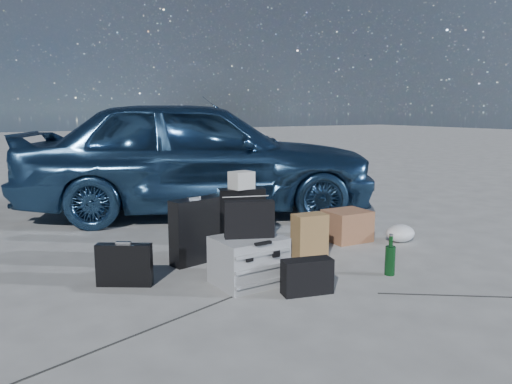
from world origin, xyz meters
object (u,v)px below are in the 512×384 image
at_px(cardboard_box, 347,226).
at_px(green_bottle, 390,255).
at_px(car, 199,156).
at_px(duffel_bag, 225,220).
at_px(briefcase, 124,265).
at_px(suitcase_right, 241,216).
at_px(pelican_case, 249,260).
at_px(suitcase_left, 195,231).

bearing_deg(cardboard_box, green_bottle, -111.98).
distance_m(car, duffel_bag, 1.37).
relative_size(briefcase, green_bottle, 1.29).
distance_m(duffel_bag, cardboard_box, 1.32).
height_order(briefcase, suitcase_right, suitcase_right).
bearing_deg(duffel_bag, briefcase, -164.67).
bearing_deg(green_bottle, cardboard_box, 68.02).
relative_size(car, briefcase, 10.44).
xyz_separation_m(pelican_case, duffel_bag, (0.53, 1.48, -0.03)).
distance_m(suitcase_left, green_bottle, 1.71).
height_order(suitcase_left, cardboard_box, suitcase_left).
bearing_deg(duffel_bag, cardboard_box, -61.54).
xyz_separation_m(car, briefcase, (-1.63, -2.24, -0.60)).
bearing_deg(car, pelican_case, -171.95).
height_order(duffel_bag, cardboard_box, duffel_bag).
relative_size(briefcase, suitcase_left, 0.74).
bearing_deg(pelican_case, suitcase_right, 61.08).
xyz_separation_m(suitcase_left, cardboard_box, (1.69, -0.09, -0.13)).
distance_m(briefcase, suitcase_left, 0.77).
relative_size(duffel_bag, cardboard_box, 1.52).
distance_m(duffel_bag, green_bottle, 1.99).
height_order(pelican_case, green_bottle, pelican_case).
bearing_deg(green_bottle, pelican_case, 159.86).
bearing_deg(pelican_case, green_bottle, -23.11).
xyz_separation_m(pelican_case, cardboard_box, (1.54, 0.63, -0.03)).
xyz_separation_m(pelican_case, briefcase, (-0.86, 0.45, -0.02)).
relative_size(car, suitcase_right, 7.89).
distance_m(suitcase_right, duffel_bag, 0.40).
bearing_deg(suitcase_right, pelican_case, -98.60).
xyz_separation_m(duffel_bag, green_bottle, (0.59, -1.90, 0.01)).
distance_m(briefcase, cardboard_box, 2.41).
bearing_deg(green_bottle, briefcase, 156.60).
relative_size(suitcase_left, green_bottle, 1.74).
bearing_deg(car, suitcase_right, -164.34).
height_order(briefcase, suitcase_left, suitcase_left).
bearing_deg(car, cardboard_box, -135.36).
xyz_separation_m(briefcase, duffel_bag, (1.40, 1.04, -0.01)).
bearing_deg(car, green_bottle, -149.46).
xyz_separation_m(car, cardboard_box, (0.78, -2.06, -0.61)).
relative_size(suitcase_left, duffel_bag, 0.90).
bearing_deg(suitcase_right, cardboard_box, -7.76).
bearing_deg(suitcase_left, car, 52.57).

